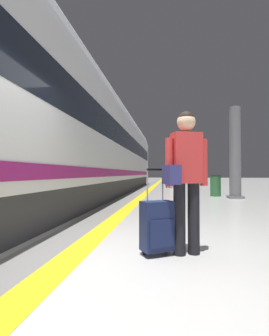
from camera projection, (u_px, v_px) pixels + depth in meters
ground_plane at (127, 255)px, 3.13m from camera, size 120.00×120.00×0.00m
safety_line_strip at (146, 193)px, 13.13m from camera, size 0.36×80.00×0.01m
tactile_edge_band at (138, 193)px, 13.18m from camera, size 0.74×80.00×0.01m
high_speed_train at (70, 129)px, 9.03m from camera, size 2.94×33.70×4.97m
traveller_foreground at (185, 171)px, 3.18m from camera, size 0.56×0.41×1.73m
rolling_suitcase_foreground at (157, 226)px, 3.15m from camera, size 0.44×0.38×1.03m
passenger_near at (168, 173)px, 18.05m from camera, size 0.53×0.26×1.74m
suitcase_near at (173, 183)px, 17.74m from camera, size 0.40×0.28×0.98m
platform_pillar at (235, 154)px, 10.36m from camera, size 0.56×0.56×3.60m
waste_bin at (216, 186)px, 11.27m from camera, size 0.46×0.46×0.91m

